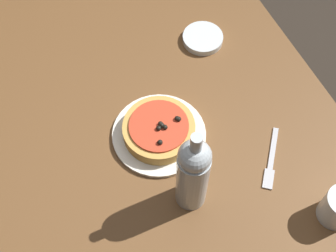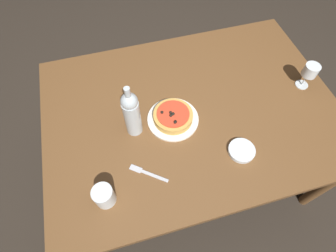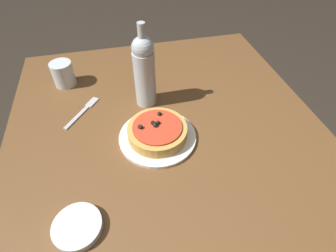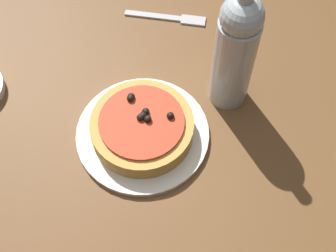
{
  "view_description": "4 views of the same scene",
  "coord_description": "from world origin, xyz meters",
  "views": [
    {
      "loc": [
        -0.7,
        0.19,
        1.83
      ],
      "look_at": [
        -0.15,
        -0.05,
        0.79
      ],
      "focal_mm": 50.0,
      "sensor_mm": 36.0,
      "label": 1
    },
    {
      "loc": [
        -0.34,
        -0.73,
        1.81
      ],
      "look_at": [
        -0.16,
        -0.09,
        0.73
      ],
      "focal_mm": 28.0,
      "sensor_mm": 36.0,
      "label": 2
    },
    {
      "loc": [
        0.47,
        -0.14,
        1.36
      ],
      "look_at": [
        -0.1,
        -0.01,
        0.77
      ],
      "focal_mm": 28.0,
      "sensor_mm": 36.0,
      "label": 3
    },
    {
      "loc": [
        0.05,
        0.37,
        1.5
      ],
      "look_at": [
        -0.14,
        0.01,
        0.8
      ],
      "focal_mm": 50.0,
      "sensor_mm": 36.0,
      "label": 4
    }
  ],
  "objects": [
    {
      "name": "side_bowl",
      "position": [
        0.14,
        -0.3,
        0.71
      ],
      "size": [
        0.13,
        0.13,
        0.02
      ],
      "color": "silver",
      "rests_on": "dining_table"
    },
    {
      "name": "ground_plane",
      "position": [
        0.0,
        0.0,
        0.0
      ],
      "size": [
        14.0,
        14.0,
        0.0
      ],
      "primitive_type": "plane",
      "color": "#2D261E"
    },
    {
      "name": "fork",
      "position": [
        -0.31,
        -0.28,
        0.7
      ],
      "size": [
        0.16,
        0.13,
        0.0
      ],
      "rotation": [
        0.0,
        0.0,
        2.48
      ],
      "color": "#B7B7BC",
      "rests_on": "dining_table"
    },
    {
      "name": "wine_bottle",
      "position": [
        -0.31,
        -0.04,
        0.84
      ],
      "size": [
        0.08,
        0.08,
        0.31
      ],
      "color": "#B2BCC1",
      "rests_on": "dining_table"
    },
    {
      "name": "water_cup",
      "position": [
        -0.5,
        -0.35,
        0.75
      ],
      "size": [
        0.09,
        0.09,
        0.1
      ],
      "color": "silver",
      "rests_on": "dining_table"
    },
    {
      "name": "dinner_plate",
      "position": [
        -0.12,
        -0.04,
        0.71
      ],
      "size": [
        0.26,
        0.26,
        0.01
      ],
      "color": "white",
      "rests_on": "dining_table"
    },
    {
      "name": "wine_glass",
      "position": [
        0.63,
        -0.01,
        0.81
      ],
      "size": [
        0.08,
        0.08,
        0.15
      ],
      "color": "silver",
      "rests_on": "dining_table"
    },
    {
      "name": "pizza",
      "position": [
        -0.12,
        -0.04,
        0.73
      ],
      "size": [
        0.2,
        0.2,
        0.06
      ],
      "color": "gold",
      "rests_on": "dinner_plate"
    },
    {
      "name": "dining_table",
      "position": [
        0.0,
        0.0,
        0.63
      ],
      "size": [
        1.52,
        1.09,
        0.7
      ],
      "color": "brown",
      "rests_on": "ground_plane"
    }
  ]
}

